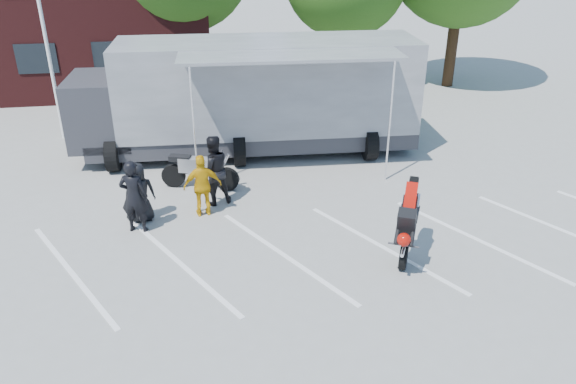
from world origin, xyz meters
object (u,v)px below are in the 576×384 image
object	(u,v)px
parked_motorcycle	(201,188)
spectator_hivis	(203,186)
spectator_leather_a	(140,193)
transporter_truck	(254,151)
spectator_leather_c	(213,170)
stunt_bike_rider	(406,252)
spectator_leather_b	(134,197)

from	to	relation	value
parked_motorcycle	spectator_hivis	distance (m)	1.85
parked_motorcycle	spectator_leather_a	distance (m)	2.43
parked_motorcycle	transporter_truck	bearing A→B (deg)	-17.39
spectator_leather_c	spectator_hivis	world-z (taller)	spectator_leather_c
stunt_bike_rider	transporter_truck	bearing A→B (deg)	138.61
transporter_truck	spectator_leather_a	xyz separation A→B (m)	(-3.37, -4.37, 0.80)
parked_motorcycle	spectator_leather_b	distance (m)	2.92
stunt_bike_rider	spectator_hivis	bearing A→B (deg)	176.47
transporter_truck	spectator_leather_c	bearing A→B (deg)	-109.70
transporter_truck	spectator_hivis	size ratio (longest dim) A/B	6.86
parked_motorcycle	spectator_leather_c	distance (m)	1.44
transporter_truck	spectator_leather_b	distance (m)	6.06
spectator_leather_c	spectator_hivis	xyz separation A→B (m)	(-0.30, -0.66, -0.14)
transporter_truck	spectator_leather_a	world-z (taller)	transporter_truck
spectator_leather_a	stunt_bike_rider	bearing A→B (deg)	146.44
spectator_leather_a	spectator_leather_c	distance (m)	2.04
transporter_truck	spectator_hivis	bearing A→B (deg)	-110.09
spectator_hivis	parked_motorcycle	bearing A→B (deg)	-94.61
spectator_hivis	spectator_leather_a	bearing A→B (deg)	-4.64
spectator_leather_b	transporter_truck	bearing A→B (deg)	-111.22
transporter_truck	spectator_leather_a	bearing A→B (deg)	-125.36
stunt_bike_rider	spectator_hivis	world-z (taller)	spectator_hivis
spectator_leather_a	spectator_hivis	bearing A→B (deg)	171.09
stunt_bike_rider	spectator_leather_a	distance (m)	6.83
spectator_leather_a	spectator_leather_c	xyz separation A→B (m)	(1.90, 0.73, 0.18)
transporter_truck	spectator_leather_c	distance (m)	4.05
spectator_leather_b	spectator_leather_c	world-z (taller)	spectator_leather_c
transporter_truck	spectator_leather_b	size ratio (longest dim) A/B	6.07
spectator_leather_b	spectator_leather_c	bearing A→B (deg)	-133.77
stunt_bike_rider	spectator_leather_b	bearing A→B (deg)	-171.95
stunt_bike_rider	spectator_leather_a	xyz separation A→B (m)	(-6.28, 2.56, 0.80)
transporter_truck	spectator_leather_c	world-z (taller)	spectator_leather_c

